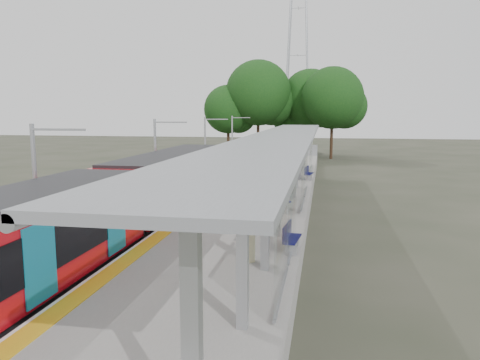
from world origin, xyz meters
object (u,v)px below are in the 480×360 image
info_pillar_near (249,239)px  info_pillar_far (288,168)px  bench_far (308,173)px  bench_near (290,236)px  train (114,207)px  bench_mid (279,197)px  litter_bin (292,189)px

info_pillar_near → info_pillar_far: size_ratio=0.96×
bench_far → bench_near: bearing=-81.0°
train → bench_mid: size_ratio=15.88×
info_pillar_far → litter_bin: size_ratio=1.99×
train → bench_mid: (6.07, 5.78, -0.45)m
train → bench_far: 18.01m
bench_mid → bench_far: (1.04, 10.76, -0.11)m
info_pillar_near → info_pillar_far: bearing=108.7°
info_pillar_near → litter_bin: info_pillar_near is taller
bench_mid → info_pillar_far: bearing=70.1°
bench_far → info_pillar_near: bearing=-84.5°
train → info_pillar_near: bearing=-24.2°
bench_near → info_pillar_near: 1.87m
info_pillar_far → bench_far: bearing=11.6°
bench_mid → info_pillar_far: (-0.40, 10.79, 0.16)m
bench_mid → litter_bin: (0.41, 3.56, -0.16)m
litter_bin → info_pillar_near: bearing=-92.7°
bench_far → info_pillar_near: size_ratio=0.84×
bench_near → bench_far: size_ratio=1.02×
info_pillar_near → bench_far: bearing=104.4°
info_pillar_near → bench_near: bearing=67.5°
bench_far → litter_bin: bearing=-86.0°
litter_bin → train: bearing=-124.8°
bench_mid → info_pillar_far: info_pillar_far is taller
train → info_pillar_far: train is taller
bench_near → bench_far: 17.79m
litter_bin → bench_near: bearing=-86.6°
litter_bin → bench_mid: bearing=-96.5°
bench_far → info_pillar_near: 19.24m
bench_far → info_pillar_far: bearing=-172.0°
train → litter_bin: 11.38m
info_pillar_far → litter_bin: info_pillar_far is taller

